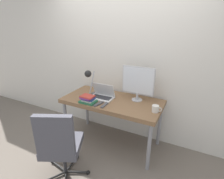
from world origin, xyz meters
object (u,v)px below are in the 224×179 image
(monitor, at_px, (138,82))
(desk_lamp, at_px, (90,78))
(office_chair, at_px, (60,143))
(book_stack, at_px, (88,99))
(laptop, at_px, (102,95))
(mug, at_px, (156,109))

(monitor, relative_size, desk_lamp, 1.17)
(monitor, distance_m, office_chair, 1.33)
(monitor, height_order, book_stack, monitor)
(laptop, relative_size, mug, 2.77)
(office_chair, relative_size, mug, 7.43)
(laptop, relative_size, book_stack, 1.54)
(monitor, relative_size, office_chair, 0.52)
(office_chair, bearing_deg, desk_lamp, 98.63)
(book_stack, bearing_deg, office_chair, -85.94)
(book_stack, height_order, mug, book_stack)
(laptop, height_order, book_stack, laptop)
(laptop, bearing_deg, office_chair, -93.04)
(office_chair, height_order, book_stack, office_chair)
(desk_lamp, xyz_separation_m, mug, (1.03, -0.03, -0.26))
(book_stack, relative_size, mug, 1.80)
(desk_lamp, height_order, book_stack, desk_lamp)
(mug, bearing_deg, desk_lamp, 178.38)
(desk_lamp, height_order, mug, desk_lamp)
(laptop, bearing_deg, desk_lamp, -163.12)
(office_chair, xyz_separation_m, mug, (0.90, 0.84, 0.28))
(desk_lamp, bearing_deg, laptop, 16.88)
(monitor, distance_m, desk_lamp, 0.72)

